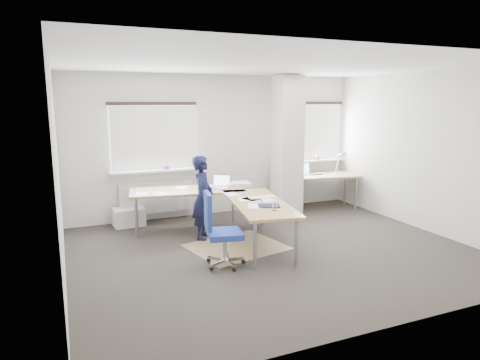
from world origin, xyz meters
name	(u,v)px	position (x,y,z in m)	size (l,w,h in m)	color
ground	(274,251)	(0.00, 0.00, 0.00)	(6.00, 6.00, 0.00)	#292421
room_shell	(272,136)	(0.18, 0.45, 1.75)	(6.04, 5.04, 2.82)	#BBB4AA
floor_mat	(237,247)	(-0.47, 0.37, 0.00)	(1.41, 1.19, 0.01)	olive
white_crate	(129,217)	(-1.86, 2.25, 0.17)	(0.55, 0.39, 0.33)	white
desk_main	(223,197)	(-0.47, 0.95, 0.69)	(2.40, 2.98, 0.96)	olive
desk_side	(325,177)	(2.25, 1.97, 0.69)	(1.50, 0.93, 1.22)	olive
task_chair	(222,246)	(-0.95, -0.27, 0.30)	(0.59, 0.58, 1.06)	navy
person	(203,198)	(-0.81, 1.01, 0.70)	(0.51, 0.34, 1.41)	black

